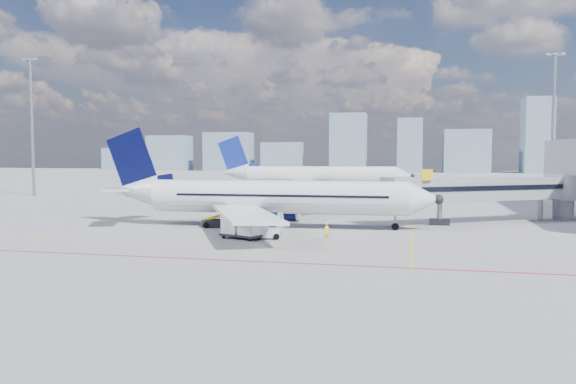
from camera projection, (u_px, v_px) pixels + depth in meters
name	position (u px, v px, depth m)	size (l,w,h in m)	color
ground	(263.00, 237.00, 53.94)	(420.00, 420.00, 0.00)	gray
apron_markings	(245.00, 243.00, 50.26)	(90.00, 35.12, 0.01)	#D5B70B
jet_bridge	(496.00, 190.00, 65.09)	(23.55, 15.78, 6.30)	gray
floodlight_mast_nw	(32.00, 123.00, 103.81)	(3.20, 0.61, 25.45)	gray
floodlight_mast_ne	(553.00, 121.00, 98.37)	(3.20, 0.61, 25.45)	gray
distant_skyline	(387.00, 149.00, 237.60)	(256.28, 14.27, 30.11)	gray
main_aircraft	(264.00, 197.00, 60.93)	(37.29, 32.49, 10.93)	silver
second_aircraft	(313.00, 176.00, 116.94)	(41.04, 35.71, 11.99)	silver
baggage_tug	(266.00, 231.00, 52.60)	(2.55, 1.87, 1.61)	silver
cargo_dolly	(242.00, 226.00, 52.55)	(4.40, 3.15, 2.21)	black
belt_loader	(225.00, 221.00, 60.79)	(6.56, 2.62, 2.63)	black
ramp_worker	(327.00, 232.00, 51.24)	(0.63, 0.41, 1.73)	yellow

